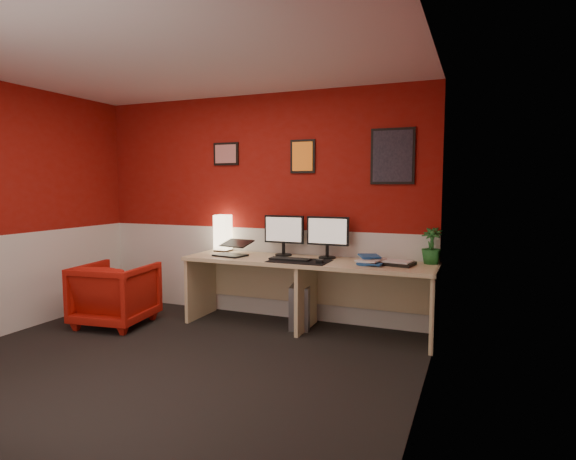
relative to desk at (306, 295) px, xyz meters
The scene contains 24 objects.
ground 1.62m from the desk, 117.19° to the right, with size 4.00×3.50×0.01m, color black.
ceiling 2.66m from the desk, 117.19° to the right, with size 4.00×3.50×0.01m, color white.
wall_back 1.19m from the desk, 154.45° to the left, with size 4.00×0.01×2.50m, color maroon.
wall_right 2.10m from the desk, 47.70° to the right, with size 0.01×3.50×2.50m, color maroon.
wainscot_back 0.81m from the desk, 154.78° to the left, with size 4.00×0.01×1.00m, color silver.
wainscot_right 1.90m from the desk, 47.82° to the right, with size 0.01×3.50×1.00m, color silver.
desk is the anchor object (origin of this frame).
shoji_lamp 1.26m from the desk, 168.53° to the left, with size 0.16×0.16×0.40m, color #FFE5B2.
laptop 0.97m from the desk, behind, with size 0.33×0.23×0.22m, color black.
monitor_left 0.76m from the desk, 151.32° to the left, with size 0.45×0.06×0.58m, color black.
monitor_right 0.70m from the desk, 47.70° to the left, with size 0.45×0.06×0.58m, color black.
desk_mat 0.39m from the desk, 106.56° to the right, with size 0.60×0.38×0.01m, color black.
keyboard 0.42m from the desk, 143.38° to the right, with size 0.42×0.14×0.02m, color black.
mouse 0.45m from the desk, 36.21° to the right, with size 0.06×0.10×0.03m, color black.
book_bottom 0.68m from the desk, ahead, with size 0.23×0.31×0.03m, color #215297.
book_middle 0.69m from the desk, ahead, with size 0.21×0.29×0.02m, color silver.
book_top 0.70m from the desk, ahead, with size 0.19×0.25×0.02m, color #215297.
zen_tray 0.97m from the desk, ahead, with size 0.35×0.25×0.03m, color black.
potted_plant 1.34m from the desk, 10.89° to the left, with size 0.20×0.20×0.35m, color #19591E.
pc_tower 0.19m from the desk, 133.04° to the left, with size 0.20×0.45×0.45m, color #99999E.
armchair 2.04m from the desk, 162.59° to the right, with size 0.71×0.73×0.67m, color #AB1A0F.
art_left 1.88m from the desk, 163.48° to the left, with size 0.32×0.02×0.26m, color red.
art_center 1.48m from the desk, 116.80° to the left, with size 0.28×0.02×0.36m, color orange.
art_right 1.66m from the desk, 22.53° to the left, with size 0.44×0.02×0.56m, color black.
Camera 1 is at (2.34, -3.05, 1.49)m, focal length 29.23 mm.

